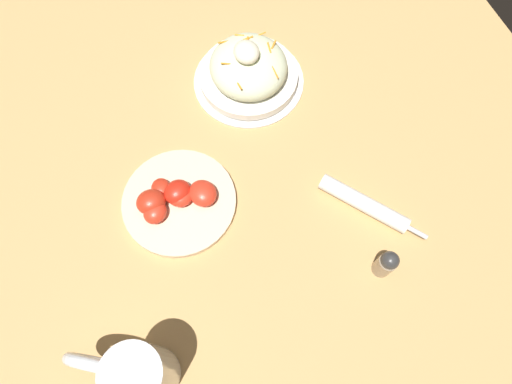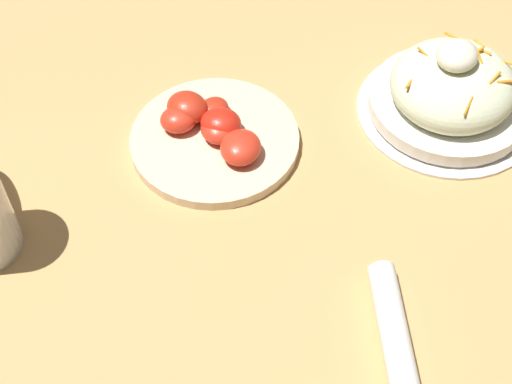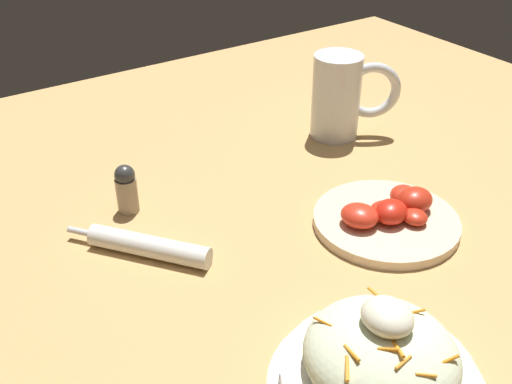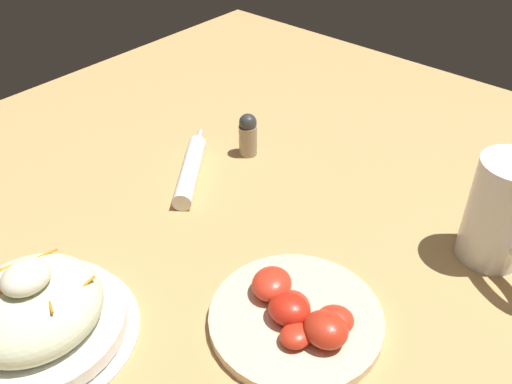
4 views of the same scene
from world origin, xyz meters
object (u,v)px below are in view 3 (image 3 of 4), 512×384
Objects in this scene: salad_plate at (380,364)px; tomato_plate at (388,216)px; beer_mug at (339,100)px; salt_shaker at (126,188)px; napkin_roll at (148,246)px.

salad_plate reaches higher than tomato_plate.
beer_mug is 1.97× the size of salt_shaker.
beer_mug is 0.85× the size of napkin_roll.
napkin_roll is at bearing 106.87° from beer_mug.
napkin_roll is at bearing 67.73° from tomato_plate.
beer_mug reaches higher than salt_shaker.
salad_plate is 1.28× the size of napkin_roll.
napkin_roll is 0.85× the size of tomato_plate.
beer_mug is (0.45, -0.33, 0.03)m from salad_plate.
napkin_roll is at bearing 16.23° from salad_plate.
salad_plate is 0.29m from tomato_plate.
salad_plate is 1.09× the size of tomato_plate.
napkin_roll is 2.33× the size of salt_shaker.
tomato_plate is 0.36m from salt_shaker.
salad_plate is 0.43m from salt_shaker.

